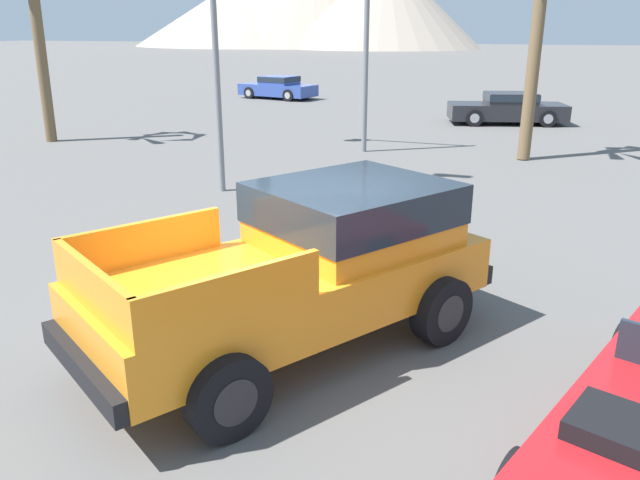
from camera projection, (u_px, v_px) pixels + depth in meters
name	position (u px, v px, depth m)	size (l,w,h in m)	color
ground_plane	(290.00, 340.00, 7.71)	(320.00, 320.00, 0.00)	#5B5956
orange_pickup_truck	(314.00, 257.00, 7.44)	(4.33, 5.38, 1.88)	orange
parked_car_blue	(278.00, 87.00, 34.15)	(4.48, 2.61, 1.21)	#334C9E
parked_car_dark	(508.00, 108.00, 25.10)	(4.87, 2.99, 1.23)	#232328
traffic_light_main	(318.00, 15.00, 18.78)	(4.06, 0.38, 5.75)	slate
distant_mountain_range	(303.00, 0.00, 136.04)	(79.60, 64.46, 20.10)	gray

